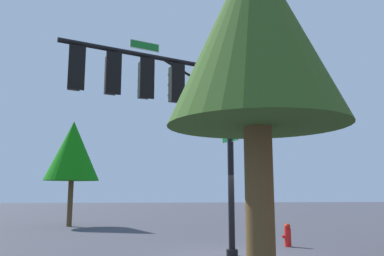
% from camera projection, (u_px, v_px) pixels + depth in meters
% --- Properties ---
extents(ground_plane, '(120.00, 120.00, 0.00)m').
position_uv_depth(ground_plane, '(232.00, 256.00, 12.09)').
color(ground_plane, '#3D3D46').
extents(signal_pole_assembly, '(5.34, 2.71, 6.47)m').
position_uv_depth(signal_pole_assembly, '(165.00, 95.00, 11.76)').
color(signal_pole_assembly, black).
rests_on(signal_pole_assembly, ground_plane).
extents(fire_hydrant, '(0.33, 0.24, 0.83)m').
position_uv_depth(fire_hydrant, '(288.00, 235.00, 14.19)').
color(fire_hydrant, red).
rests_on(fire_hydrant, ground_plane).
extents(tree_near, '(2.72, 2.72, 5.97)m').
position_uv_depth(tree_near, '(255.00, 35.00, 6.03)').
color(tree_near, brown).
rests_on(tree_near, ground_plane).
extents(tree_far, '(3.19, 3.19, 6.17)m').
position_uv_depth(tree_far, '(73.00, 151.00, 23.07)').
color(tree_far, '#523B23').
rests_on(tree_far, ground_plane).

